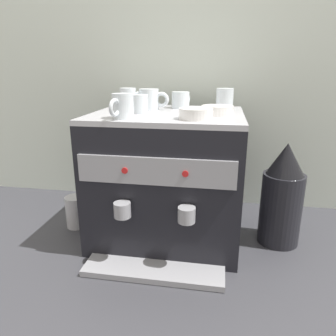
{
  "coord_description": "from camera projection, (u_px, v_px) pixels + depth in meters",
  "views": [
    {
      "loc": [
        0.2,
        -1.16,
        0.66
      ],
      "look_at": [
        0.0,
        0.0,
        0.28
      ],
      "focal_mm": 33.79,
      "sensor_mm": 36.0,
      "label": 1
    }
  ],
  "objects": [
    {
      "name": "tiled_backsplash_wall",
      "position": [
        181.0,
        98.0,
        1.52
      ],
      "size": [
        2.8,
        0.03,
        1.03
      ],
      "primitive_type": "cube",
      "color": "silver",
      "rests_on": "ground_plane"
    },
    {
      "name": "ceramic_bowl_0",
      "position": [
        217.0,
        111.0,
        1.11
      ],
      "size": [
        0.11,
        0.11,
        0.03
      ],
      "color": "white",
      "rests_on": "espresso_machine"
    },
    {
      "name": "ground_plane",
      "position": [
        168.0,
        232.0,
        1.32
      ],
      "size": [
        4.0,
        4.0,
        0.0
      ],
      "primitive_type": "plane",
      "color": "#38383D"
    },
    {
      "name": "ceramic_cup_4",
      "position": [
        139.0,
        104.0,
        1.15
      ],
      "size": [
        0.08,
        0.09,
        0.07
      ],
      "color": "silver",
      "rests_on": "espresso_machine"
    },
    {
      "name": "espresso_machine",
      "position": [
        168.0,
        176.0,
        1.25
      ],
      "size": [
        0.55,
        0.58,
        0.5
      ],
      "color": "black",
      "rests_on": "ground_plane"
    },
    {
      "name": "ceramic_cup_2",
      "position": [
        181.0,
        100.0,
        1.29
      ],
      "size": [
        0.07,
        0.1,
        0.07
      ],
      "color": "silver",
      "rests_on": "espresso_machine"
    },
    {
      "name": "ceramic_cup_5",
      "position": [
        150.0,
        99.0,
        1.24
      ],
      "size": [
        0.12,
        0.08,
        0.08
      ],
      "color": "silver",
      "rests_on": "espresso_machine"
    },
    {
      "name": "ceramic_bowl_1",
      "position": [
        196.0,
        114.0,
        1.02
      ],
      "size": [
        0.11,
        0.11,
        0.03
      ],
      "color": "white",
      "rests_on": "espresso_machine"
    },
    {
      "name": "ceramic_cup_0",
      "position": [
        122.0,
        106.0,
        1.02
      ],
      "size": [
        0.07,
        0.11,
        0.08
      ],
      "color": "silver",
      "rests_on": "espresso_machine"
    },
    {
      "name": "coffee_grinder",
      "position": [
        282.0,
        197.0,
        1.2
      ],
      "size": [
        0.16,
        0.16,
        0.4
      ],
      "color": "black",
      "rests_on": "ground_plane"
    },
    {
      "name": "ceramic_cup_3",
      "position": [
        224.0,
        98.0,
        1.29
      ],
      "size": [
        0.07,
        0.11,
        0.08
      ],
      "color": "silver",
      "rests_on": "espresso_machine"
    },
    {
      "name": "milk_pitcher",
      "position": [
        76.0,
        212.0,
        1.35
      ],
      "size": [
        0.09,
        0.09,
        0.14
      ],
      "primitive_type": "cylinder",
      "color": "#B7B7BC",
      "rests_on": "ground_plane"
    },
    {
      "name": "ceramic_cup_1",
      "position": [
        129.0,
        99.0,
        1.22
      ],
      "size": [
        0.1,
        0.06,
        0.08
      ],
      "color": "silver",
      "rests_on": "espresso_machine"
    }
  ]
}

